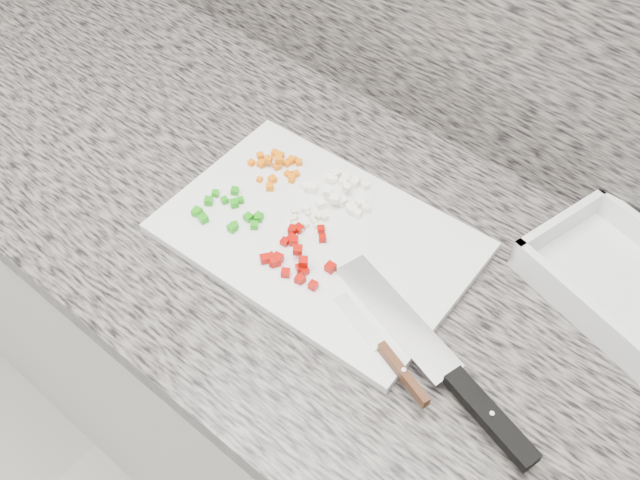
{
  "coord_description": "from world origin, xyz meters",
  "views": [
    {
      "loc": [
        0.46,
        0.92,
        1.7
      ],
      "look_at": [
        0.06,
        1.41,
        0.93
      ],
      "focal_mm": 40.0,
      "sensor_mm": 36.0,
      "label": 1
    }
  ],
  "objects": [
    {
      "name": "red_pepper_pile",
      "position": [
        0.04,
        1.37,
        0.92
      ],
      "size": [
        0.1,
        0.11,
        0.02
      ],
      "color": "#9F0702",
      "rests_on": "cutting_board"
    },
    {
      "name": "chef_knife",
      "position": [
        0.32,
        1.35,
        0.92
      ],
      "size": [
        0.35,
        0.13,
        0.02
      ],
      "rotation": [
        0.0,
        0.0,
        -0.28
      ],
      "color": "silver",
      "rests_on": "cutting_board"
    },
    {
      "name": "countertop",
      "position": [
        0.0,
        1.44,
        0.88
      ],
      "size": [
        3.96,
        0.64,
        0.04
      ],
      "primitive_type": "cube",
      "color": "#635D57",
      "rests_on": "cabinet"
    },
    {
      "name": "cabinet",
      "position": [
        0.0,
        1.44,
        0.43
      ],
      "size": [
        3.92,
        0.62,
        0.86
      ],
      "primitive_type": "cube",
      "color": "white",
      "rests_on": "ground"
    },
    {
      "name": "onion_pile",
      "position": [
        0.01,
        1.51,
        0.92
      ],
      "size": [
        0.11,
        0.11,
        0.02
      ],
      "color": "white",
      "rests_on": "cutting_board"
    },
    {
      "name": "green_pepper_pile",
      "position": [
        -0.1,
        1.37,
        0.92
      ],
      "size": [
        0.1,
        0.08,
        0.01
      ],
      "color": "#198F0D",
      "rests_on": "cutting_board"
    },
    {
      "name": "cutting_board",
      "position": [
        0.04,
        1.43,
        0.91
      ],
      "size": [
        0.45,
        0.31,
        0.01
      ],
      "primitive_type": "cube",
      "rotation": [
        0.0,
        0.0,
        0.04
      ],
      "color": "silver",
      "rests_on": "countertop"
    },
    {
      "name": "paring_knife",
      "position": [
        0.24,
        1.33,
        0.92
      ],
      "size": [
        0.19,
        0.07,
        0.02
      ],
      "rotation": [
        0.0,
        0.0,
        -0.32
      ],
      "color": "silver",
      "rests_on": "cutting_board"
    },
    {
      "name": "garlic_pile",
      "position": [
        0.01,
        1.44,
        0.92
      ],
      "size": [
        0.06,
        0.05,
        0.01
      ],
      "color": "beige",
      "rests_on": "cutting_board"
    },
    {
      "name": "carrot_pile",
      "position": [
        -0.1,
        1.49,
        0.92
      ],
      "size": [
        0.08,
        0.08,
        0.02
      ],
      "color": "orange",
      "rests_on": "cutting_board"
    },
    {
      "name": "tray",
      "position": [
        0.41,
        1.62,
        0.92
      ],
      "size": [
        0.29,
        0.24,
        0.05
      ],
      "rotation": [
        0.0,
        0.0,
        -0.26
      ],
      "color": "silver",
      "rests_on": "countertop"
    }
  ]
}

